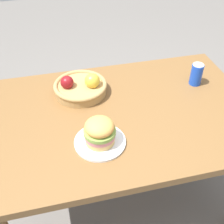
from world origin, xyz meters
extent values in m
plane|color=slate|center=(0.00, 0.00, 0.00)|extent=(8.00, 8.00, 0.00)
cube|color=brown|center=(0.00, 0.00, 0.73)|extent=(1.40, 0.90, 0.04)
cylinder|color=brown|center=(-0.62, 0.37, 0.35)|extent=(0.07, 0.07, 0.71)
cylinder|color=brown|center=(0.62, 0.37, 0.35)|extent=(0.07, 0.07, 0.71)
cylinder|color=white|center=(-0.14, -0.18, 0.76)|extent=(0.23, 0.23, 0.01)
cylinder|color=#DBAD60|center=(-0.14, -0.18, 0.78)|extent=(0.13, 0.13, 0.03)
cylinder|color=#C67075|center=(-0.14, -0.18, 0.80)|extent=(0.14, 0.14, 0.02)
cylinder|color=#84A84C|center=(-0.14, -0.18, 0.82)|extent=(0.14, 0.14, 0.02)
ellipsoid|color=#DF9F4D|center=(-0.14, -0.18, 0.85)|extent=(0.13, 0.13, 0.07)
cylinder|color=blue|center=(0.48, 0.15, 0.81)|extent=(0.07, 0.07, 0.12)
cylinder|color=silver|center=(0.48, 0.15, 0.87)|extent=(0.06, 0.06, 0.00)
cylinder|color=tan|center=(-0.17, 0.21, 0.78)|extent=(0.28, 0.28, 0.05)
torus|color=tan|center=(-0.17, 0.21, 0.80)|extent=(0.29, 0.29, 0.02)
sphere|color=gold|center=(-0.11, 0.20, 0.83)|extent=(0.08, 0.08, 0.08)
sphere|color=maroon|center=(-0.24, 0.22, 0.83)|extent=(0.07, 0.07, 0.07)
camera|label=1|loc=(-0.30, -1.07, 1.71)|focal=46.43mm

